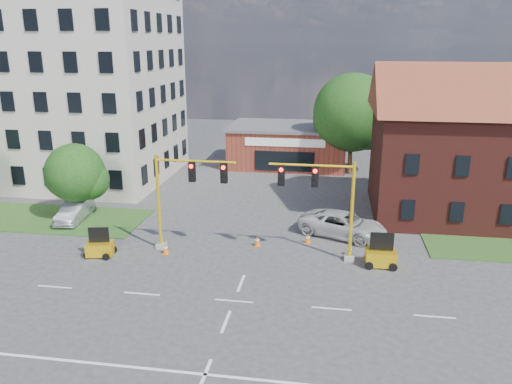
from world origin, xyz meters
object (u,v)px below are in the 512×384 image
at_px(trailer_west, 100,247).
at_px(signal_mast_east, 324,198).
at_px(signal_mast_west, 183,192).
at_px(pickup_white, 343,225).
at_px(trailer_east, 381,256).

bearing_deg(trailer_west, signal_mast_east, -4.52).
xyz_separation_m(signal_mast_west, pickup_white, (9.99, 3.97, -3.09)).
bearing_deg(pickup_white, signal_mast_east, -176.12).
bearing_deg(trailer_east, trailer_west, -177.67).
distance_m(signal_mast_west, pickup_white, 11.19).
bearing_deg(trailer_west, signal_mast_west, 7.43).
xyz_separation_m(signal_mast_east, trailer_west, (-13.71, -1.74, -3.35)).
distance_m(trailer_east, pickup_white, 5.01).
bearing_deg(trailer_west, trailer_east, -7.74).
height_order(signal_mast_west, signal_mast_east, same).
xyz_separation_m(trailer_west, pickup_white, (14.99, 5.71, 0.26)).
bearing_deg(signal_mast_east, pickup_white, 72.12).
relative_size(signal_mast_east, trailer_west, 3.42).
bearing_deg(pickup_white, trailer_east, -132.42).
bearing_deg(trailer_west, pickup_white, 9.10).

